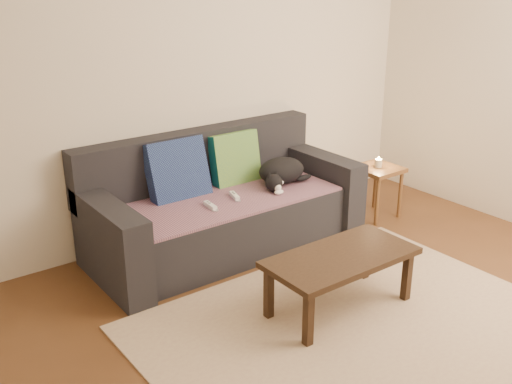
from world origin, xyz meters
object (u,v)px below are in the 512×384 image
coffee_table (341,262)px  sofa (222,209)px  cat (281,172)px  wii_remote_a (210,206)px  side_table (378,176)px  wii_remote_b (235,196)px

coffee_table → sofa: bearing=93.4°
cat → sofa: bearing=168.0°
cat → wii_remote_a: bearing=-173.2°
wii_remote_a → side_table: size_ratio=0.33×
wii_remote_b → coffee_table: wii_remote_b is taller
cat → wii_remote_b: size_ratio=3.15×
sofa → cat: (0.50, -0.10, 0.23)m
cat → side_table: size_ratio=1.04×
wii_remote_a → coffee_table: size_ratio=0.15×
wii_remote_a → coffee_table: (0.30, -1.03, -0.12)m
cat → side_table: cat is taller
wii_remote_a → side_table: wii_remote_a is taller
sofa → wii_remote_b: sofa is taller
wii_remote_a → coffee_table: 1.08m
side_table → sofa: bearing=167.9°
cat → wii_remote_b: bearing=-175.9°
cat → wii_remote_a: (-0.73, -0.10, -0.08)m
side_table → coffee_table: (-1.34, -0.93, -0.03)m
sofa → wii_remote_a: 0.34m
sofa → wii_remote_b: 0.20m
wii_remote_a → coffee_table: bearing=-158.6°
cat → coffee_table: cat is taller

